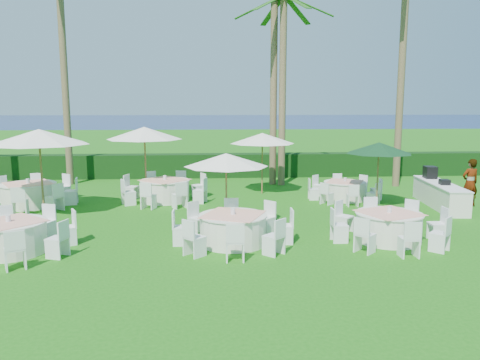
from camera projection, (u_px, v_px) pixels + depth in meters
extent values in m
plane|color=#196210|center=(186.00, 245.00, 12.48)|extent=(120.00, 120.00, 0.00)
cube|color=black|center=(197.00, 166.00, 24.20)|extent=(34.00, 1.00, 1.20)
plane|color=#071446|center=(206.00, 121.00, 112.97)|extent=(260.00, 260.00, 0.00)
cylinder|color=silver|center=(10.00, 238.00, 11.78)|extent=(1.77, 1.77, 0.77)
cylinder|color=silver|center=(9.00, 223.00, 11.72)|extent=(1.84, 1.84, 0.03)
cube|color=#FFAC90|center=(8.00, 222.00, 11.71)|extent=(2.01, 2.01, 0.01)
cylinder|color=silver|center=(8.00, 218.00, 11.70)|extent=(0.12, 0.12, 0.16)
cube|color=white|center=(67.00, 228.00, 12.45)|extent=(0.58, 0.58, 0.92)
cube|color=white|center=(45.00, 222.00, 13.09)|extent=(0.54, 0.54, 0.92)
cube|color=white|center=(5.00, 223.00, 12.95)|extent=(0.58, 0.58, 0.92)
cube|color=white|center=(15.00, 249.00, 10.59)|extent=(0.58, 0.58, 0.92)
cube|color=white|center=(57.00, 239.00, 11.42)|extent=(0.54, 0.54, 0.92)
cylinder|color=silver|center=(233.00, 230.00, 12.54)|extent=(1.78, 1.78, 0.77)
cylinder|color=silver|center=(233.00, 215.00, 12.48)|extent=(1.85, 1.85, 0.03)
cube|color=#FFAC90|center=(233.00, 214.00, 12.48)|extent=(1.89, 1.89, 0.01)
cylinder|color=silver|center=(233.00, 211.00, 12.46)|extent=(0.12, 0.12, 0.16)
cube|color=white|center=(266.00, 218.00, 13.55)|extent=(0.61, 0.61, 0.93)
cube|color=white|center=(231.00, 215.00, 13.90)|extent=(0.44, 0.44, 0.93)
cube|color=white|center=(198.00, 219.00, 13.46)|extent=(0.61, 0.61, 0.93)
cube|color=white|center=(181.00, 228.00, 12.47)|extent=(0.44, 0.44, 0.93)
cube|color=white|center=(194.00, 238.00, 11.52)|extent=(0.61, 0.61, 0.93)
cube|color=white|center=(235.00, 242.00, 11.16)|extent=(0.44, 0.44, 0.93)
cube|color=white|center=(274.00, 237.00, 11.61)|extent=(0.61, 0.61, 0.93)
cube|color=white|center=(285.00, 226.00, 12.60)|extent=(0.44, 0.44, 0.93)
cylinder|color=silver|center=(389.00, 227.00, 12.80)|extent=(1.75, 1.75, 0.76)
cylinder|color=silver|center=(389.00, 214.00, 12.74)|extent=(1.82, 1.82, 0.03)
cube|color=#FFAC90|center=(389.00, 213.00, 12.74)|extent=(1.83, 1.83, 0.01)
cylinder|color=silver|center=(389.00, 210.00, 12.72)|extent=(0.12, 0.12, 0.16)
cube|color=white|center=(437.00, 224.00, 12.86)|extent=(0.43, 0.43, 0.91)
cube|color=white|center=(409.00, 216.00, 13.79)|extent=(0.60, 0.60, 0.91)
cube|color=white|center=(372.00, 213.00, 14.14)|extent=(0.43, 0.43, 0.91)
cube|color=white|center=(344.00, 217.00, 13.70)|extent=(0.60, 0.60, 0.91)
cube|color=white|center=(339.00, 225.00, 12.72)|extent=(0.43, 0.43, 0.91)
cube|color=white|center=(365.00, 235.00, 11.79)|extent=(0.60, 0.60, 0.91)
cube|color=white|center=(409.00, 239.00, 11.44)|extent=(0.43, 0.43, 0.91)
cube|color=white|center=(440.00, 234.00, 11.89)|extent=(0.60, 0.60, 0.91)
cylinder|color=silver|center=(29.00, 195.00, 17.21)|extent=(1.89, 1.89, 0.82)
cylinder|color=silver|center=(28.00, 184.00, 17.14)|extent=(1.97, 1.97, 0.03)
cube|color=#FFAC90|center=(28.00, 183.00, 17.14)|extent=(2.11, 2.11, 0.01)
cylinder|color=silver|center=(28.00, 181.00, 17.12)|extent=(0.13, 0.13, 0.18)
cube|color=white|center=(71.00, 191.00, 17.54)|extent=(0.53, 0.53, 0.99)
cube|color=white|center=(63.00, 187.00, 18.44)|extent=(0.64, 0.64, 0.99)
cube|color=white|center=(36.00, 186.00, 18.61)|extent=(0.53, 0.53, 0.99)
cube|color=white|center=(5.00, 189.00, 17.96)|extent=(0.64, 0.64, 0.99)
cube|color=white|center=(20.00, 201.00, 15.77)|extent=(0.53, 0.53, 0.99)
cube|color=white|center=(55.00, 197.00, 16.43)|extent=(0.64, 0.64, 0.99)
cylinder|color=silver|center=(165.00, 191.00, 18.16)|extent=(1.85, 1.85, 0.80)
cylinder|color=silver|center=(165.00, 180.00, 18.10)|extent=(1.92, 1.92, 0.03)
cube|color=#FFAC90|center=(165.00, 180.00, 18.09)|extent=(2.10, 2.10, 0.01)
cylinder|color=silver|center=(165.00, 178.00, 18.08)|extent=(0.13, 0.13, 0.17)
cube|color=white|center=(199.00, 186.00, 18.86)|extent=(0.60, 0.60, 0.96)
cube|color=white|center=(179.00, 183.00, 19.53)|extent=(0.57, 0.57, 0.96)
cube|color=white|center=(152.00, 183.00, 19.38)|extent=(0.60, 0.60, 0.96)
cube|color=white|center=(131.00, 187.00, 18.52)|extent=(0.57, 0.57, 0.96)
cube|color=white|center=(128.00, 192.00, 17.44)|extent=(0.60, 0.60, 0.96)
cube|color=white|center=(148.00, 196.00, 16.77)|extent=(0.57, 0.57, 0.96)
cube|color=white|center=(179.00, 195.00, 16.92)|extent=(0.60, 0.60, 0.96)
cube|color=white|center=(200.00, 191.00, 17.78)|extent=(0.57, 0.57, 0.96)
cylinder|color=silver|center=(345.00, 191.00, 18.44)|extent=(1.59, 1.59, 0.69)
cylinder|color=silver|center=(345.00, 182.00, 18.39)|extent=(1.65, 1.65, 0.03)
cube|color=#FFAC90|center=(345.00, 182.00, 18.38)|extent=(1.71, 1.71, 0.01)
cylinder|color=silver|center=(345.00, 179.00, 18.37)|extent=(0.11, 0.11, 0.15)
cube|color=white|center=(361.00, 185.00, 19.31)|extent=(0.54, 0.54, 0.83)
cube|color=white|center=(338.00, 184.00, 19.66)|extent=(0.41, 0.41, 0.83)
cube|color=white|center=(319.00, 186.00, 19.29)|extent=(0.54, 0.54, 0.83)
cube|color=white|center=(313.00, 189.00, 18.42)|extent=(0.41, 0.41, 0.83)
cube|color=white|center=(327.00, 193.00, 17.56)|extent=(0.54, 0.54, 0.83)
cube|color=white|center=(353.00, 195.00, 17.21)|extent=(0.41, 0.41, 0.83)
cube|color=white|center=(373.00, 193.00, 17.58)|extent=(0.54, 0.54, 0.83)
cube|color=white|center=(376.00, 189.00, 18.44)|extent=(0.41, 0.41, 0.83)
cylinder|color=brown|center=(42.00, 175.00, 15.60)|extent=(0.07, 0.07, 2.80)
cone|color=white|center=(39.00, 137.00, 15.40)|extent=(3.28, 3.28, 0.50)
sphere|color=brown|center=(39.00, 131.00, 15.37)|extent=(0.11, 0.11, 0.11)
cylinder|color=brown|center=(226.00, 192.00, 14.08)|extent=(0.05, 0.05, 2.19)
cone|color=white|center=(226.00, 160.00, 13.93)|extent=(2.53, 2.53, 0.39)
sphere|color=brown|center=(226.00, 155.00, 13.91)|extent=(0.09, 0.09, 0.09)
cylinder|color=brown|center=(145.00, 164.00, 18.72)|extent=(0.07, 0.07, 2.73)
cone|color=white|center=(144.00, 133.00, 18.52)|extent=(2.99, 2.99, 0.49)
sphere|color=brown|center=(144.00, 129.00, 18.50)|extent=(0.11, 0.11, 0.11)
cylinder|color=brown|center=(262.00, 165.00, 19.60)|extent=(0.06, 0.06, 2.45)
cone|color=white|center=(262.00, 138.00, 19.43)|extent=(2.69, 2.69, 0.44)
sphere|color=brown|center=(262.00, 135.00, 19.41)|extent=(0.10, 0.10, 0.10)
cylinder|color=brown|center=(378.00, 176.00, 17.02)|extent=(0.05, 0.05, 2.28)
cone|color=#0F381A|center=(379.00, 148.00, 16.86)|extent=(2.38, 2.38, 0.41)
sphere|color=brown|center=(379.00, 144.00, 16.83)|extent=(0.09, 0.09, 0.09)
cube|color=silver|center=(440.00, 195.00, 17.18)|extent=(1.17, 3.80, 0.84)
cube|color=white|center=(440.00, 183.00, 17.11)|extent=(1.22, 3.85, 0.04)
cube|color=black|center=(430.00, 172.00, 18.17)|extent=(0.48, 0.56, 0.47)
cube|color=black|center=(445.00, 182.00, 16.72)|extent=(0.36, 0.36, 0.19)
imported|color=gray|center=(470.00, 183.00, 17.14)|extent=(0.69, 0.50, 1.76)
cylinder|color=brown|center=(65.00, 77.00, 21.31)|extent=(0.32, 0.32, 9.93)
cylinder|color=brown|center=(274.00, 77.00, 21.33)|extent=(0.32, 0.32, 9.97)
cylinder|color=brown|center=(282.00, 93.00, 21.24)|extent=(0.32, 0.32, 8.50)
cube|color=#134C14|center=(309.00, 6.00, 20.50)|extent=(2.22, 0.72, 1.00)
cube|color=#134C14|center=(297.00, 10.00, 21.50)|extent=(1.67, 1.83, 1.00)
cube|color=#134C14|center=(273.00, 11.00, 21.65)|extent=(0.96, 2.18, 1.00)
cube|color=#134C14|center=(259.00, 7.00, 20.79)|extent=(2.22, 0.72, 1.00)
cube|color=#134C14|center=(270.00, 2.00, 19.79)|extent=(1.67, 1.83, 1.00)
cube|color=#134C14|center=(296.00, 1.00, 19.64)|extent=(0.96, 2.18, 1.00)
cylinder|color=brown|center=(401.00, 76.00, 20.82)|extent=(0.32, 0.32, 9.99)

